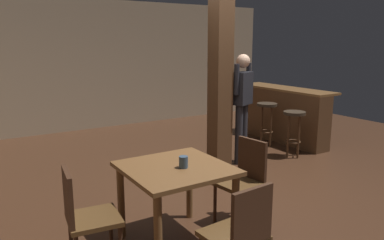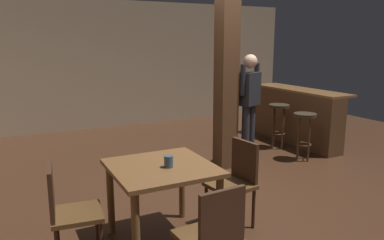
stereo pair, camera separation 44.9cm
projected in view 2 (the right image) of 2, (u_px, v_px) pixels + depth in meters
The scene contains 12 objects.
ground_plane at pixel (243, 188), 4.95m from camera, with size 10.80×10.80×0.00m, color #382114.
wall_back at pixel (133, 64), 8.59m from camera, with size 8.00×0.10×2.80m, color gray.
pillar at pixel (226, 76), 5.55m from camera, with size 0.28×0.28×2.80m, color #4C301C.
dining_table at pixel (162, 179), 3.51m from camera, with size 0.93×0.93×0.77m.
chair_east at pixel (236, 179), 3.89m from camera, with size 0.47×0.47×0.89m.
chair_south at pixel (213, 235), 2.76m from camera, with size 0.45×0.45×0.89m.
chair_west at pixel (67, 209), 3.18m from camera, with size 0.47×0.47×0.89m.
napkin_cup at pixel (169, 162), 3.42m from camera, with size 0.08×0.08×0.11m, color #33475B.
standing_person at pixel (249, 102), 5.73m from camera, with size 0.46×0.31×1.72m.
bar_counter at pixel (295, 116), 7.12m from camera, with size 0.56×2.11×1.03m.
bar_stool_near at pixel (304, 125), 6.04m from camera, with size 0.36×0.36×0.77m.
bar_stool_mid at pixel (279, 115), 6.73m from camera, with size 0.37×0.37×0.80m.
Camera 2 is at (-2.70, -3.85, 1.91)m, focal length 35.00 mm.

